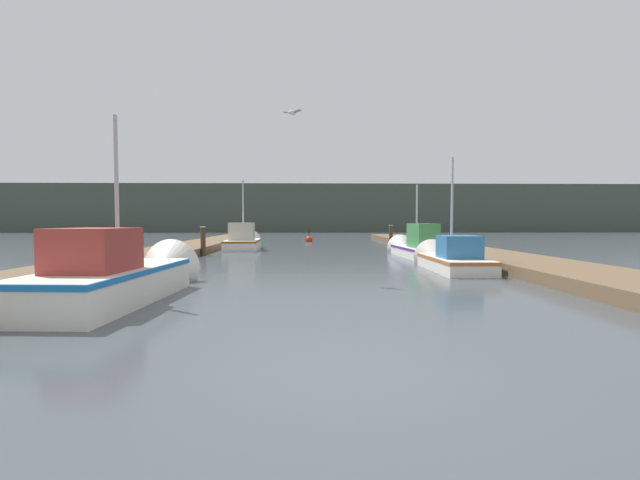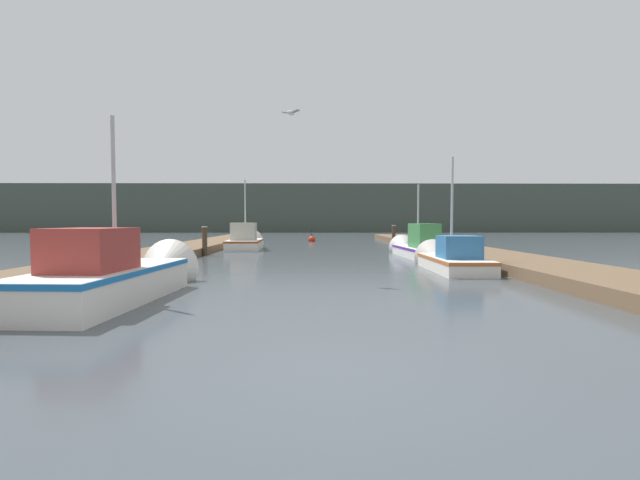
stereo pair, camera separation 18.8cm
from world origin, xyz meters
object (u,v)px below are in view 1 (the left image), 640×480
Objects in this scene: fishing_boat_3 at (244,241)px; seagull_lead at (292,113)px; mooring_piling_0 at (203,241)px; channel_buoy at (309,240)px; fishing_boat_1 at (449,259)px; mooring_piling_1 at (391,234)px; fishing_boat_2 at (415,247)px; fishing_boat_0 at (125,275)px.

fishing_boat_3 is 8.77× the size of seagull_lead.
channel_buoy is (4.88, 13.39, -0.53)m from mooring_piling_0.
fishing_boat_3 is (-8.47, 10.36, 0.09)m from fishing_boat_1.
mooring_piling_0 is at bearing 149.66° from fishing_boat_1.
fishing_boat_1 is at bearing -53.19° from fishing_boat_3.
mooring_piling_1 is 6.54m from channel_buoy.
mooring_piling_1 is (1.13, 16.28, 0.31)m from fishing_boat_1.
mooring_piling_1 reaches higher than channel_buoy.
mooring_piling_1 is at bearing 44.50° from mooring_piling_0.
fishing_boat_1 is 0.82× the size of fishing_boat_2.
fishing_boat_2 is 14.73m from channel_buoy.
fishing_boat_1 is at bearing -30.64° from mooring_piling_0.
fishing_boat_2 is at bearing -33.36° from fishing_boat_3.
fishing_boat_2 is (0.14, 5.21, 0.08)m from fishing_boat_1.
channel_buoy is at bearing 69.98° from mooring_piling_0.
fishing_boat_1 is 19.68m from channel_buoy.
seagull_lead is at bearing 42.86° from fishing_boat_0.
fishing_boat_1 is 5.21m from fishing_boat_2.
mooring_piling_1 is (10.76, 10.58, -0.03)m from mooring_piling_0.
seagull_lead reaches higher than channel_buoy.
fishing_boat_0 is 10.88m from mooring_piling_0.
fishing_boat_3 is 4.81m from mooring_piling_0.
mooring_piling_1 is at bearing 86.32° from fishing_boat_1.
fishing_boat_2 is 10.08m from seagull_lead.
fishing_boat_1 is 4.24× the size of channel_buoy.
seagull_lead is at bearing -77.78° from fishing_boat_3.
mooring_piling_0 is at bearing -110.02° from channel_buoy.
fishing_boat_3 is at bearing 92.81° from fishing_boat_0.
fishing_boat_0 reaches higher than mooring_piling_0.
fishing_boat_2 is 10.31× the size of seagull_lead.
fishing_boat_0 is 1.17× the size of fishing_boat_3.
fishing_boat_0 is 5.17× the size of channel_buoy.
channel_buoy is (-4.75, 19.09, -0.19)m from fishing_boat_1.
seagull_lead is at bearing -128.42° from fishing_boat_2.
channel_buoy is (3.82, 24.21, -0.32)m from fishing_boat_0.
seagull_lead reaches higher than mooring_piling_0.
seagull_lead reaches higher than fishing_boat_0.
mooring_piling_0 reaches higher than mooring_piling_1.
mooring_piling_1 is at bearing 68.82° from fishing_boat_0.
mooring_piling_1 is at bearing -25.54° from channel_buoy.
fishing_boat_1 is 13.38m from fishing_boat_3.
fishing_boat_1 reaches higher than mooring_piling_1.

